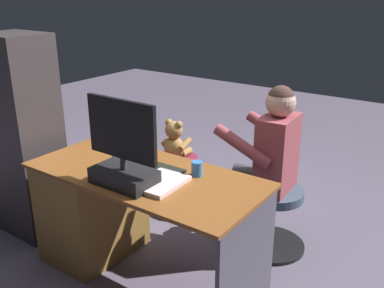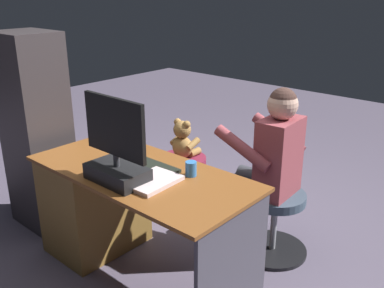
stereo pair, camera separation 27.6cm
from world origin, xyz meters
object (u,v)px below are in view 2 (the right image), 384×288
(cup, at_px, (191,169))
(person, at_px, (268,157))
(tv_remote, at_px, (111,163))
(keyboard, at_px, (148,165))
(office_chair_teddy, at_px, (183,178))
(teddy_bear, at_px, (183,140))
(computer_mouse, at_px, (119,153))
(desk, at_px, (104,201))
(monitor, at_px, (116,156))
(visitor_chair, at_px, (274,217))

(cup, relative_size, person, 0.07)
(cup, xyz_separation_m, tv_remote, (0.48, 0.20, -0.03))
(cup, height_order, person, person)
(keyboard, bearing_deg, tv_remote, 31.93)
(office_chair_teddy, bearing_deg, person, 176.48)
(cup, distance_m, tv_remote, 0.52)
(cup, relative_size, teddy_bear, 0.27)
(computer_mouse, xyz_separation_m, cup, (-0.56, -0.07, 0.03))
(desk, height_order, monitor, monitor)
(tv_remote, relative_size, office_chair_teddy, 0.33)
(keyboard, height_order, visitor_chair, keyboard)
(monitor, xyz_separation_m, computer_mouse, (0.29, -0.25, -0.13))
(monitor, height_order, keyboard, monitor)
(monitor, height_order, office_chair_teddy, monitor)
(computer_mouse, height_order, visitor_chair, computer_mouse)
(monitor, xyz_separation_m, office_chair_teddy, (0.41, -0.98, -0.60))
(cup, bearing_deg, visitor_chair, -110.62)
(monitor, bearing_deg, desk, -24.31)
(keyboard, xyz_separation_m, computer_mouse, (0.27, -0.00, 0.01))
(desk, xyz_separation_m, computer_mouse, (-0.10, -0.07, 0.35))
(monitor, relative_size, cup, 5.59)
(tv_remote, relative_size, visitor_chair, 0.32)
(tv_remote, xyz_separation_m, person, (-0.63, -0.80, -0.04))
(tv_remote, bearing_deg, visitor_chair, -122.88)
(desk, distance_m, office_chair_teddy, 0.81)
(keyboard, xyz_separation_m, person, (-0.43, -0.68, -0.04))
(desk, height_order, person, person)
(teddy_bear, bearing_deg, computer_mouse, 98.79)
(computer_mouse, relative_size, visitor_chair, 0.20)
(teddy_bear, relative_size, visitor_chair, 0.67)
(keyboard, distance_m, tv_remote, 0.24)
(keyboard, relative_size, computer_mouse, 4.38)
(monitor, height_order, visitor_chair, monitor)
(keyboard, xyz_separation_m, teddy_bear, (0.39, -0.74, -0.13))
(keyboard, height_order, computer_mouse, computer_mouse)
(tv_remote, bearing_deg, desk, -7.92)
(keyboard, height_order, tv_remote, keyboard)
(desk, relative_size, cup, 16.63)
(visitor_chair, bearing_deg, office_chair_teddy, -3.52)
(computer_mouse, height_order, cup, cup)
(monitor, relative_size, visitor_chair, 1.02)
(visitor_chair, bearing_deg, monitor, 62.18)
(monitor, distance_m, visitor_chair, 1.20)
(monitor, distance_m, keyboard, 0.29)
(desk, height_order, teddy_bear, teddy_bear)
(keyboard, bearing_deg, monitor, 94.63)
(tv_remote, bearing_deg, teddy_bear, -68.97)
(monitor, bearing_deg, teddy_bear, -67.53)
(monitor, distance_m, person, 1.03)
(keyboard, height_order, cup, cup)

